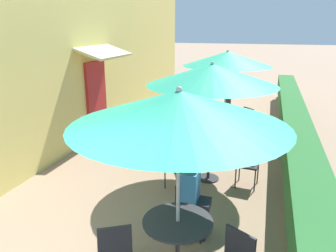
{
  "coord_description": "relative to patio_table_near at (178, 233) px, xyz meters",
  "views": [
    {
      "loc": [
        2.07,
        -1.36,
        2.98
      ],
      "look_at": [
        0.15,
        4.84,
        1.0
      ],
      "focal_mm": 35.0,
      "sensor_mm": 36.0,
      "label": 1
    }
  ],
  "objects": [
    {
      "name": "cafe_facade_wall",
      "position": [
        -3.7,
        5.03,
        1.54
      ],
      "size": [
        0.98,
        14.31,
        4.2
      ],
      "color": "#E0CC6B",
      "rests_on": "ground_plane"
    },
    {
      "name": "planter_hedge",
      "position": [
        1.59,
        5.07,
        -0.01
      ],
      "size": [
        0.6,
        13.31,
        1.01
      ],
      "color": "gray",
      "rests_on": "ground_plane"
    },
    {
      "name": "patio_table_near",
      "position": [
        0.0,
        0.0,
        0.0
      ],
      "size": [
        0.87,
        0.87,
        0.72
      ],
      "color": "#28282D",
      "rests_on": "ground_plane"
    },
    {
      "name": "patio_umbrella_near",
      "position": [
        0.0,
        0.0,
        1.58
      ],
      "size": [
        2.46,
        2.46,
        2.37
      ],
      "color": "#B7B7BC",
      "rests_on": "ground_plane"
    },
    {
      "name": "cafe_chair_near_right",
      "position": [
        -0.08,
        0.77,
        -0.03
      ],
      "size": [
        0.4,
        0.4,
        0.87
      ],
      "rotation": [
        0.0,
        0.0,
        11.0
      ],
      "color": "#232328",
      "rests_on": "ground_plane"
    },
    {
      "name": "seated_patron_near_right",
      "position": [
        0.03,
        0.77,
        0.14
      ],
      "size": [
        0.4,
        0.34,
        1.25
      ],
      "rotation": [
        0.0,
        0.0,
        11.0
      ],
      "color": "#23232D",
      "rests_on": "ground_plane"
    },
    {
      "name": "cafe_chair_near_back",
      "position": [
        -0.63,
        -0.46,
        -0.03
      ],
      "size": [
        0.55,
        0.55,
        0.87
      ],
      "rotation": [
        0.0,
        0.0,
        13.1
      ],
      "color": "#232328",
      "rests_on": "ground_plane"
    },
    {
      "name": "patio_table_mid",
      "position": [
        -0.11,
        2.7,
        0.0
      ],
      "size": [
        0.87,
        0.87,
        0.72
      ],
      "color": "#28282D",
      "rests_on": "ground_plane"
    },
    {
      "name": "patio_umbrella_mid",
      "position": [
        -0.11,
        2.7,
        1.58
      ],
      "size": [
        2.46,
        2.46,
        2.37
      ],
      "color": "#B7B7BC",
      "rests_on": "ground_plane"
    },
    {
      "name": "cafe_chair_mid_left",
      "position": [
        -0.49,
        3.38,
        -0.03
      ],
      "size": [
        0.53,
        0.53,
        0.87
      ],
      "rotation": [
        0.0,
        0.0,
        5.13
      ],
      "color": "#232328",
      "rests_on": "ground_plane"
    },
    {
      "name": "cafe_chair_mid_right",
      "position": [
        -0.5,
        2.03,
        -0.03
      ],
      "size": [
        0.56,
        0.56,
        0.87
      ],
      "rotation": [
        0.0,
        0.0,
        7.22
      ],
      "color": "#232328",
      "rests_on": "ground_plane"
    },
    {
      "name": "cafe_chair_mid_back",
      "position": [
        0.67,
        2.69,
        -0.03
      ],
      "size": [
        0.44,
        0.44,
        0.87
      ],
      "rotation": [
        0.0,
        0.0,
        9.32
      ],
      "color": "#232328",
      "rests_on": "ground_plane"
    },
    {
      "name": "coffee_cup_mid",
      "position": [
        0.0,
        2.82,
        0.21
      ],
      "size": [
        0.07,
        0.07,
        0.09
      ],
      "color": "white",
      "rests_on": "patio_table_mid"
    },
    {
      "name": "patio_table_far",
      "position": [
        -0.23,
        5.9,
        0.0
      ],
      "size": [
        0.87,
        0.87,
        0.72
      ],
      "color": "#28282D",
      "rests_on": "ground_plane"
    },
    {
      "name": "patio_umbrella_far",
      "position": [
        -0.23,
        5.9,
        1.58
      ],
      "size": [
        2.46,
        2.46,
        2.37
      ],
      "color": "#B7B7BC",
      "rests_on": "ground_plane"
    },
    {
      "name": "cafe_chair_far_left",
      "position": [
        -0.13,
        6.67,
        -0.03
      ],
      "size": [
        0.48,
        0.48,
        0.87
      ],
      "rotation": [
        0.0,
        0.0,
        4.48
      ],
      "color": "#232328",
      "rests_on": "ground_plane"
    },
    {
      "name": "cafe_chair_far_right",
      "position": [
        -0.95,
        5.6,
        -0.03
      ],
      "size": [
        0.5,
        0.5,
        0.87
      ],
      "rotation": [
        0.0,
        0.0,
        6.57
      ],
      "color": "#232328",
      "rests_on": "ground_plane"
    },
    {
      "name": "cafe_chair_far_back",
      "position": [
        0.38,
        5.42,
        -0.03
      ],
      "size": [
        0.57,
        0.57,
        0.87
      ],
      "rotation": [
        0.0,
        0.0,
        8.67
      ],
      "color": "#232328",
      "rests_on": "ground_plane"
    },
    {
      "name": "coffee_cup_far",
      "position": [
        -0.2,
        5.74,
        0.21
      ],
      "size": [
        0.07,
        0.07,
        0.09
      ],
      "color": "#232328",
      "rests_on": "patio_table_far"
    }
  ]
}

